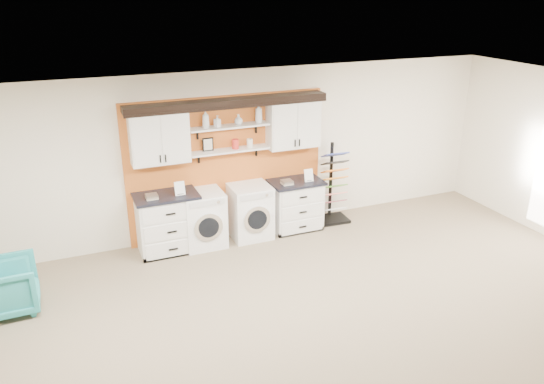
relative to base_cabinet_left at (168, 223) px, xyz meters
name	(u,v)px	position (x,y,z in m)	size (l,w,h in m)	color
floor	(339,372)	(1.13, -3.64, -0.49)	(10.00, 10.00, 0.00)	#86745A
ceiling	(353,129)	(1.13, -3.64, 2.31)	(10.00, 10.00, 0.00)	white
wall_back	(226,154)	(1.13, 0.36, 0.91)	(10.00, 10.00, 0.00)	#EEE3CD
accent_panel	(227,166)	(1.13, 0.32, 0.71)	(3.40, 0.07, 2.40)	#BF5C20
upper_cabinet_left	(159,137)	(0.00, 0.15, 1.39)	(0.90, 0.35, 0.84)	white
upper_cabinet_right	(293,123)	(2.26, 0.15, 1.39)	(0.90, 0.35, 0.84)	white
shelf_lower	(230,150)	(1.13, 0.16, 1.04)	(1.32, 0.28, 0.03)	white
shelf_upper	(229,126)	(1.13, 0.16, 1.44)	(1.32, 0.28, 0.03)	white
crown_molding	(228,102)	(1.13, 0.17, 1.84)	(3.30, 0.41, 0.13)	black
picture_frame	(208,144)	(0.78, 0.21, 1.17)	(0.18, 0.02, 0.22)	black
canister_red	(235,144)	(1.23, 0.16, 1.14)	(0.11, 0.11, 0.16)	red
canister_cream	(250,143)	(1.48, 0.16, 1.13)	(0.10, 0.10, 0.14)	silver
base_cabinet_left	(168,223)	(0.00, 0.00, 0.00)	(1.00, 0.66, 0.98)	white
base_cabinet_right	(295,205)	(2.26, 0.00, -0.04)	(0.91, 0.66, 0.89)	white
washer	(203,219)	(0.58, 0.00, -0.02)	(0.67, 0.71, 0.94)	white
dryer	(250,211)	(1.41, 0.00, -0.03)	(0.66, 0.71, 0.92)	white
sample_rack	(333,196)	(3.03, 0.03, -0.01)	(0.55, 0.47, 1.45)	black
armchair	(7,287)	(-2.32, -0.89, -0.14)	(0.75, 0.77, 0.70)	teal
soap_bottle_a	(206,119)	(0.75, 0.16, 1.60)	(0.11, 0.11, 0.29)	silver
soap_bottle_b	(217,121)	(0.94, 0.16, 1.55)	(0.08, 0.08, 0.18)	silver
soap_bottle_c	(239,119)	(1.29, 0.16, 1.54)	(0.13, 0.13, 0.17)	silver
soap_bottle_d	(259,113)	(1.64, 0.16, 1.61)	(0.12, 0.12, 0.32)	silver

